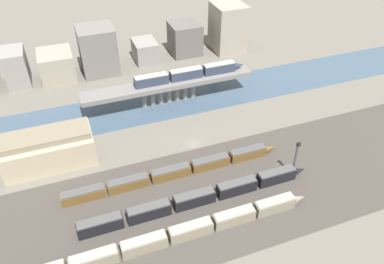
{
  "coord_description": "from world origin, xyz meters",
  "views": [
    {
      "loc": [
        -34.29,
        -90.87,
        79.28
      ],
      "look_at": [
        0.0,
        1.62,
        3.55
      ],
      "focal_mm": 35.0,
      "sensor_mm": 36.0,
      "label": 1
    }
  ],
  "objects_px": {
    "warehouse_building": "(48,149)",
    "train_yard_near": "(173,236)",
    "train_on_bridge": "(190,73)",
    "train_yard_far": "(176,171)",
    "train_yard_mid": "(199,198)",
    "signal_tower": "(295,159)"
  },
  "relations": [
    {
      "from": "train_on_bridge",
      "to": "train_yard_near",
      "type": "xyz_separation_m",
      "value": [
        -27.18,
        -61.86,
        -8.89
      ]
    },
    {
      "from": "train_yard_near",
      "to": "train_yard_far",
      "type": "bearing_deg",
      "value": 69.94
    },
    {
      "from": "train_on_bridge",
      "to": "signal_tower",
      "type": "distance_m",
      "value": 53.64
    },
    {
      "from": "train_yard_near",
      "to": "warehouse_building",
      "type": "xyz_separation_m",
      "value": [
        -26.66,
        41.53,
        3.37
      ]
    },
    {
      "from": "train_yard_near",
      "to": "warehouse_building",
      "type": "height_order",
      "value": "warehouse_building"
    },
    {
      "from": "train_on_bridge",
      "to": "warehouse_building",
      "type": "distance_m",
      "value": 57.81
    },
    {
      "from": "train_yard_mid",
      "to": "signal_tower",
      "type": "xyz_separation_m",
      "value": [
        30.66,
        0.82,
        4.23
      ]
    },
    {
      "from": "train_yard_near",
      "to": "train_yard_far",
      "type": "xyz_separation_m",
      "value": [
        8.03,
        21.99,
        -0.25
      ]
    },
    {
      "from": "train_on_bridge",
      "to": "signal_tower",
      "type": "height_order",
      "value": "train_on_bridge"
    },
    {
      "from": "train_on_bridge",
      "to": "train_yard_near",
      "type": "relative_size",
      "value": 0.58
    },
    {
      "from": "train_yard_near",
      "to": "signal_tower",
      "type": "xyz_separation_m",
      "value": [
        41.31,
        10.31,
        4.3
      ]
    },
    {
      "from": "train_yard_far",
      "to": "train_yard_mid",
      "type": "bearing_deg",
      "value": -78.16
    },
    {
      "from": "train_yard_mid",
      "to": "warehouse_building",
      "type": "xyz_separation_m",
      "value": [
        -37.3,
        32.03,
        3.3
      ]
    },
    {
      "from": "warehouse_building",
      "to": "train_yard_near",
      "type": "bearing_deg",
      "value": -57.3
    },
    {
      "from": "train_yard_mid",
      "to": "train_yard_far",
      "type": "relative_size",
      "value": 1.0
    },
    {
      "from": "train_yard_near",
      "to": "train_yard_mid",
      "type": "bearing_deg",
      "value": 41.72
    },
    {
      "from": "train_yard_near",
      "to": "train_yard_mid",
      "type": "distance_m",
      "value": 14.27
    },
    {
      "from": "train_on_bridge",
      "to": "train_yard_near",
      "type": "height_order",
      "value": "train_on_bridge"
    },
    {
      "from": "warehouse_building",
      "to": "signal_tower",
      "type": "relative_size",
      "value": 2.2
    },
    {
      "from": "train_yard_far",
      "to": "signal_tower",
      "type": "relative_size",
      "value": 5.49
    },
    {
      "from": "train_yard_mid",
      "to": "train_yard_far",
      "type": "xyz_separation_m",
      "value": [
        -2.62,
        12.49,
        -0.32
      ]
    },
    {
      "from": "train_yard_mid",
      "to": "warehouse_building",
      "type": "distance_m",
      "value": 49.28
    }
  ]
}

